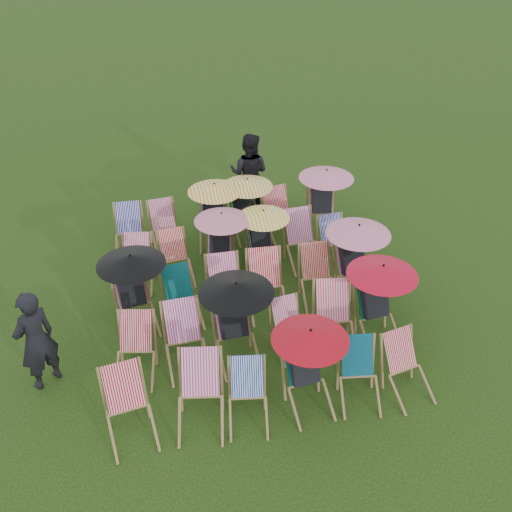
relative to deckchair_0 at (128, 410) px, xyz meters
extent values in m
plane|color=black|center=(2.12, 2.23, -0.48)|extent=(100.00, 100.00, 0.00)
cube|color=red|center=(-0.04, 0.26, 0.18)|extent=(0.55, 0.44, 0.59)
cube|color=#DC2C8A|center=(1.01, 0.28, 0.21)|extent=(0.58, 0.46, 0.62)
cube|color=#0832AD|center=(1.65, 0.14, 0.12)|extent=(0.49, 0.39, 0.53)
cube|color=#096338|center=(2.47, 0.23, 0.15)|extent=(0.51, 0.40, 0.56)
cube|color=black|center=(2.47, 0.18, 0.15)|extent=(0.44, 0.45, 0.59)
sphere|color=tan|center=(2.46, 0.28, 0.46)|extent=(0.21, 0.21, 0.21)
cylinder|color=black|center=(2.54, 0.15, 0.41)|extent=(0.03, 0.03, 0.69)
cone|color=#AF0A17|center=(2.54, 0.15, 0.73)|extent=(1.08, 1.08, 0.17)
cube|color=#096733|center=(3.29, 0.20, 0.13)|extent=(0.50, 0.40, 0.55)
cube|color=red|center=(3.94, 0.18, 0.14)|extent=(0.53, 0.43, 0.55)
cube|color=red|center=(0.17, 1.38, 0.16)|extent=(0.54, 0.44, 0.57)
cube|color=#E72EA1|center=(0.87, 1.43, 0.20)|extent=(0.53, 0.40, 0.60)
cube|color=#F3308E|center=(1.64, 1.38, 0.19)|extent=(0.54, 0.42, 0.60)
cube|color=black|center=(1.65, 1.33, 0.19)|extent=(0.46, 0.47, 0.63)
sphere|color=tan|center=(1.64, 1.44, 0.52)|extent=(0.22, 0.22, 0.22)
cylinder|color=black|center=(1.72, 1.29, 0.47)|extent=(0.03, 0.03, 0.74)
cone|color=black|center=(1.72, 1.29, 0.81)|extent=(1.16, 1.16, 0.18)
cube|color=#FF337E|center=(2.52, 1.38, 0.09)|extent=(0.47, 0.37, 0.51)
cube|color=#FD326C|center=(3.30, 1.40, 0.22)|extent=(0.57, 0.46, 0.62)
cube|color=#0A6D27|center=(3.98, 1.38, 0.18)|extent=(0.53, 0.42, 0.59)
cube|color=black|center=(3.98, 1.33, 0.18)|extent=(0.46, 0.47, 0.62)
sphere|color=tan|center=(3.97, 1.43, 0.50)|extent=(0.22, 0.22, 0.22)
cylinder|color=black|center=(4.05, 1.30, 0.45)|extent=(0.03, 0.03, 0.72)
cone|color=red|center=(4.05, 1.30, 0.78)|extent=(1.13, 1.13, 0.17)
cube|color=#D92B65|center=(0.11, 2.49, 0.18)|extent=(0.55, 0.45, 0.58)
cube|color=black|center=(0.12, 2.44, 0.17)|extent=(0.49, 0.50, 0.61)
sphere|color=tan|center=(0.10, 2.54, 0.50)|extent=(0.21, 0.21, 0.21)
cylinder|color=black|center=(0.19, 2.41, 0.44)|extent=(0.03, 0.03, 0.72)
cone|color=black|center=(0.19, 2.41, 0.77)|extent=(1.13, 1.13, 0.17)
cube|color=#0A692B|center=(0.90, 2.50, 0.14)|extent=(0.52, 0.41, 0.56)
cube|color=#F03084|center=(1.70, 2.56, 0.19)|extent=(0.50, 0.37, 0.60)
cube|color=red|center=(2.42, 2.51, 0.22)|extent=(0.55, 0.42, 0.63)
cube|color=red|center=(3.38, 2.61, 0.17)|extent=(0.50, 0.38, 0.58)
cube|color=#FB3287|center=(4.03, 2.59, 0.18)|extent=(0.52, 0.40, 0.59)
cube|color=black|center=(4.03, 2.54, 0.18)|extent=(0.44, 0.45, 0.62)
sphere|color=tan|center=(4.03, 2.65, 0.51)|extent=(0.22, 0.22, 0.22)
cylinder|color=black|center=(4.10, 2.50, 0.46)|extent=(0.03, 0.03, 0.73)
cone|color=pink|center=(4.10, 2.50, 0.79)|extent=(1.14, 1.14, 0.18)
cube|color=#EB2F75|center=(0.27, 3.67, 0.14)|extent=(0.51, 0.41, 0.55)
cube|color=red|center=(0.92, 3.70, 0.13)|extent=(0.49, 0.39, 0.55)
cube|color=#CF2966|center=(1.82, 3.71, 0.12)|extent=(0.51, 0.41, 0.54)
cube|color=black|center=(1.82, 3.67, 0.12)|extent=(0.44, 0.45, 0.56)
sphere|color=tan|center=(1.83, 3.76, 0.41)|extent=(0.20, 0.20, 0.20)
cylinder|color=black|center=(1.86, 3.62, 0.37)|extent=(0.03, 0.03, 0.66)
cone|color=pink|center=(1.86, 3.62, 0.67)|extent=(1.03, 1.03, 0.16)
cube|color=#081CB0|center=(2.59, 3.70, 0.10)|extent=(0.46, 0.35, 0.52)
cube|color=black|center=(2.59, 3.66, 0.10)|extent=(0.39, 0.40, 0.54)
sphere|color=tan|center=(2.59, 3.75, 0.39)|extent=(0.19, 0.19, 0.19)
cylinder|color=black|center=(2.65, 3.62, 0.34)|extent=(0.03, 0.03, 0.63)
cone|color=yellow|center=(2.65, 3.62, 0.63)|extent=(1.00, 1.00, 0.15)
cube|color=#D82B87|center=(3.39, 3.77, 0.21)|extent=(0.55, 0.42, 0.62)
cube|color=#070690|center=(4.01, 3.59, 0.13)|extent=(0.48, 0.37, 0.55)
cube|color=#08079C|center=(0.14, 4.82, 0.16)|extent=(0.50, 0.38, 0.58)
cube|color=#D12966|center=(0.81, 4.87, 0.15)|extent=(0.51, 0.40, 0.56)
cube|color=#0B08AE|center=(1.84, 4.78, 0.15)|extent=(0.52, 0.41, 0.56)
cube|color=black|center=(1.84, 4.73, 0.15)|extent=(0.45, 0.46, 0.59)
sphere|color=tan|center=(1.85, 4.83, 0.46)|extent=(0.21, 0.21, 0.21)
cylinder|color=black|center=(1.89, 4.68, 0.41)|extent=(0.03, 0.03, 0.69)
cone|color=#F9AE0D|center=(1.89, 4.68, 0.73)|extent=(1.09, 1.09, 0.17)
cube|color=#096232|center=(2.51, 4.89, 0.14)|extent=(0.49, 0.38, 0.55)
cube|color=black|center=(2.52, 4.85, 0.13)|extent=(0.42, 0.43, 0.58)
sphere|color=tan|center=(2.51, 4.94, 0.44)|extent=(0.20, 0.20, 0.20)
cylinder|color=black|center=(2.58, 4.81, 0.39)|extent=(0.03, 0.03, 0.67)
cone|color=#EDA70C|center=(2.58, 4.81, 0.70)|extent=(1.06, 1.06, 0.16)
cube|color=red|center=(3.17, 4.76, 0.20)|extent=(0.57, 0.47, 0.61)
cube|color=#C70708|center=(4.16, 4.79, 0.18)|extent=(0.55, 0.44, 0.59)
cube|color=black|center=(4.16, 4.74, 0.18)|extent=(0.47, 0.48, 0.62)
sphere|color=tan|center=(4.17, 4.84, 0.51)|extent=(0.22, 0.22, 0.22)
cylinder|color=black|center=(4.21, 4.69, 0.46)|extent=(0.03, 0.03, 0.73)
cone|color=pink|center=(4.21, 4.69, 0.79)|extent=(1.14, 1.14, 0.18)
imported|color=black|center=(-1.23, 1.23, 0.37)|extent=(0.73, 0.70, 1.69)
imported|color=black|center=(2.81, 5.75, 0.44)|extent=(1.10, 1.01, 1.82)
camera|label=1|loc=(0.61, -5.35, 6.01)|focal=40.00mm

